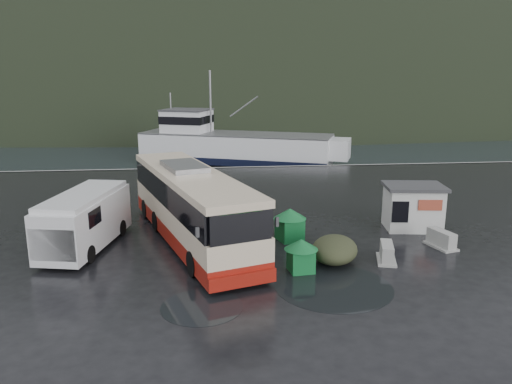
{
  "coord_description": "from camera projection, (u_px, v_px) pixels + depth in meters",
  "views": [
    {
      "loc": [
        -1.33,
        -21.67,
        7.9
      ],
      "look_at": [
        1.36,
        3.9,
        1.7
      ],
      "focal_mm": 35.0,
      "sensor_mm": 36.0,
      "label": 1
    }
  ],
  "objects": [
    {
      "name": "headland",
      "position": [
        224.0,
        87.0,
        265.66
      ],
      "size": [
        780.0,
        540.0,
        570.0
      ],
      "primitive_type": "ellipsoid",
      "color": "black",
      "rests_on": "ground"
    },
    {
      "name": "white_van",
      "position": [
        87.0,
        247.0,
        23.07
      ],
      "size": [
        3.4,
        6.57,
        2.62
      ],
      "primitive_type": null,
      "rotation": [
        0.0,
        0.0,
        -0.21
      ],
      "color": "silver",
      "rests_on": "ground"
    },
    {
      "name": "ground",
      "position": [
        236.0,
        248.0,
        22.94
      ],
      "size": [
        160.0,
        160.0,
        0.0
      ],
      "primitive_type": "plane",
      "color": "black",
      "rests_on": "ground"
    },
    {
      "name": "waste_bin_left",
      "position": [
        301.0,
        271.0,
        20.32
      ],
      "size": [
        1.1,
        1.1,
        1.38
      ],
      "primitive_type": null,
      "rotation": [
        0.0,
        0.0,
        0.12
      ],
      "color": "#12662E",
      "rests_on": "ground"
    },
    {
      "name": "jersey_barrier_a",
      "position": [
        441.0,
        247.0,
        23.11
      ],
      "size": [
        1.18,
        1.75,
        0.8
      ],
      "primitive_type": null,
      "rotation": [
        0.0,
        0.0,
        0.26
      ],
      "color": "#999993",
      "rests_on": "ground"
    },
    {
      "name": "puddles",
      "position": [
        298.0,
        292.0,
        18.37
      ],
      "size": [
        8.63,
        4.83,
        0.01
      ],
      "color": "black",
      "rests_on": "ground"
    },
    {
      "name": "quay_edge",
      "position": [
        220.0,
        168.0,
        42.28
      ],
      "size": [
        160.0,
        0.6,
        1.5
      ],
      "primitive_type": "cube",
      "color": "#999993",
      "rests_on": "ground"
    },
    {
      "name": "ticket_kiosk",
      "position": [
        411.0,
        228.0,
        25.87
      ],
      "size": [
        3.23,
        2.62,
        2.32
      ],
      "primitive_type": null,
      "rotation": [
        0.0,
        0.0,
        -0.13
      ],
      "color": "silver",
      "rests_on": "ground"
    },
    {
      "name": "dome_tent",
      "position": [
        334.0,
        261.0,
        21.38
      ],
      "size": [
        2.74,
        3.21,
        1.07
      ],
      "primitive_type": null,
      "rotation": [
        0.0,
        0.0,
        -0.34
      ],
      "color": "#323620",
      "rests_on": "ground"
    },
    {
      "name": "harbor_water",
      "position": [
        208.0,
        103.0,
        129.29
      ],
      "size": [
        300.0,
        180.0,
        0.02
      ],
      "primitive_type": "cube",
      "color": "black",
      "rests_on": "ground"
    },
    {
      "name": "waste_bin_right",
      "position": [
        289.0,
        240.0,
        24.08
      ],
      "size": [
        1.42,
        1.42,
        1.58
      ],
      "primitive_type": null,
      "rotation": [
        0.0,
        0.0,
        0.31
      ],
      "color": "#12662E",
      "rests_on": "ground"
    },
    {
      "name": "fishing_trawler",
      "position": [
        236.0,
        150.0,
        51.82
      ],
      "size": [
        23.59,
        13.37,
        9.33
      ],
      "primitive_type": null,
      "rotation": [
        0.0,
        0.0,
        -0.38
      ],
      "color": "silver",
      "rests_on": "ground"
    },
    {
      "name": "jersey_barrier_b",
      "position": [
        386.0,
        261.0,
        21.41
      ],
      "size": [
        1.17,
        1.7,
        0.77
      ],
      "primitive_type": null,
      "rotation": [
        0.0,
        0.0,
        -0.28
      ],
      "color": "#999993",
      "rests_on": "ground"
    },
    {
      "name": "coach_bus",
      "position": [
        193.0,
        240.0,
        24.02
      ],
      "size": [
        6.94,
        13.1,
        3.61
      ],
      "primitive_type": null,
      "rotation": [
        0.0,
        0.0,
        0.31
      ],
      "color": "beige",
      "rests_on": "ground"
    }
  ]
}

